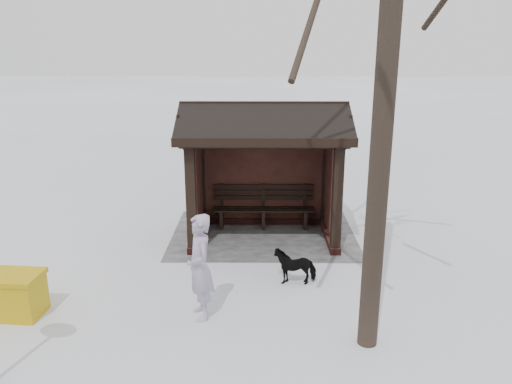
# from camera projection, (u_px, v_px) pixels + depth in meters

# --- Properties ---
(ground) EXTENTS (120.00, 120.00, 0.00)m
(ground) POSITION_uv_depth(u_px,v_px,m) (264.00, 237.00, 11.43)
(ground) COLOR white
(ground) RESTS_ON ground
(trampled_patch) EXTENTS (4.20, 3.20, 0.02)m
(trampled_patch) POSITION_uv_depth(u_px,v_px,m) (263.00, 234.00, 11.62)
(trampled_patch) COLOR gray
(trampled_patch) RESTS_ON ground
(bus_shelter) EXTENTS (3.60, 2.40, 3.09)m
(bus_shelter) POSITION_uv_depth(u_px,v_px,m) (264.00, 143.00, 10.97)
(bus_shelter) COLOR #361613
(bus_shelter) RESTS_ON ground
(pedestrian) EXTENTS (0.61, 0.74, 1.74)m
(pedestrian) POSITION_uv_depth(u_px,v_px,m) (200.00, 267.00, 7.87)
(pedestrian) COLOR #AEA2BE
(pedestrian) RESTS_ON ground
(dog) EXTENTS (0.78, 0.37, 0.65)m
(dog) POSITION_uv_depth(u_px,v_px,m) (295.00, 265.00, 9.22)
(dog) COLOR black
(dog) RESTS_ON ground
(grit_bin) EXTENTS (1.00, 0.72, 0.73)m
(grit_bin) POSITION_uv_depth(u_px,v_px,m) (13.00, 294.00, 8.05)
(grit_bin) COLOR #C1990B
(grit_bin) RESTS_ON ground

